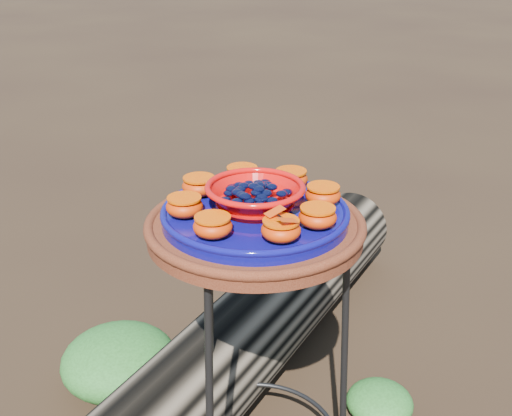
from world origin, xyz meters
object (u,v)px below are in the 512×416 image
terracotta_saucer (255,229)px  red_bowl (255,198)px  cobalt_plate (255,216)px  driftwood_log (267,315)px  plant_stand (255,372)px

terracotta_saucer → red_bowl: red_bowl is taller
cobalt_plate → red_bowl: bearing=0.0°
driftwood_log → red_bowl: bearing=-127.4°
red_bowl → driftwood_log: (0.33, 0.43, -0.64)m
cobalt_plate → driftwood_log: 0.82m
terracotta_saucer → red_bowl: size_ratio=2.33×
cobalt_plate → terracotta_saucer: bearing=0.0°
plant_stand → driftwood_log: 0.58m
terracotta_saucer → driftwood_log: (0.33, 0.43, -0.57)m
plant_stand → terracotta_saucer: bearing=0.0°
plant_stand → red_bowl: bearing=0.0°
red_bowl → driftwood_log: 0.85m
cobalt_plate → red_bowl: 0.04m
cobalt_plate → red_bowl: red_bowl is taller
plant_stand → terracotta_saucer: (0.00, 0.00, 0.37)m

